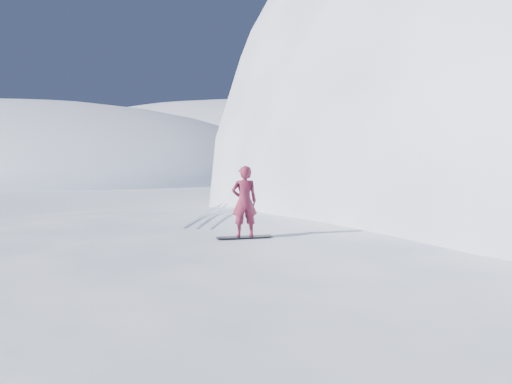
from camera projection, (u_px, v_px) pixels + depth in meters
ground at (163, 341)px, 11.18m from camera, size 400.00×400.00×0.00m
near_ridge at (242, 305)px, 13.73m from camera, size 36.00×28.00×4.80m
peak_shoulder at (478, 228)px, 27.16m from camera, size 28.00×24.00×18.00m
far_ridge_c at (230, 167)px, 127.63m from camera, size 140.00×90.00×36.00m
wind_bumps at (182, 310)px, 13.36m from camera, size 16.00×14.40×1.00m
snowboard at (244, 237)px, 11.86m from camera, size 1.40×0.96×0.02m
snowboarder at (244, 201)px, 11.78m from camera, size 0.80×0.72×1.84m
board_tracks at (216, 214)px, 16.14m from camera, size 2.02×5.91×0.04m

